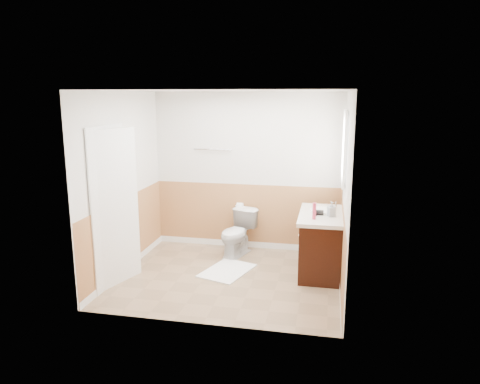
% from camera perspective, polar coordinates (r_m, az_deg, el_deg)
% --- Properties ---
extents(floor, '(3.00, 3.00, 0.00)m').
position_cam_1_polar(floor, '(6.24, -1.38, -10.83)').
color(floor, '#8C7051').
rests_on(floor, ground).
extents(ceiling, '(3.00, 3.00, 0.00)m').
position_cam_1_polar(ceiling, '(5.74, -1.51, 12.80)').
color(ceiling, white).
rests_on(ceiling, floor).
extents(wall_back, '(3.00, 0.00, 3.00)m').
position_cam_1_polar(wall_back, '(7.11, 0.90, 2.59)').
color(wall_back, silver).
rests_on(wall_back, floor).
extents(wall_front, '(3.00, 0.00, 3.00)m').
position_cam_1_polar(wall_front, '(4.64, -5.04, -2.74)').
color(wall_front, silver).
rests_on(wall_front, floor).
extents(wall_left, '(0.00, 3.00, 3.00)m').
position_cam_1_polar(wall_left, '(6.36, -14.74, 1.02)').
color(wall_left, silver).
rests_on(wall_left, floor).
extents(wall_right, '(0.00, 3.00, 3.00)m').
position_cam_1_polar(wall_right, '(5.72, 13.36, -0.14)').
color(wall_right, silver).
rests_on(wall_right, floor).
extents(wainscot_back, '(3.00, 0.00, 3.00)m').
position_cam_1_polar(wainscot_back, '(7.26, 0.86, -3.27)').
color(wainscot_back, '#C4824E').
rests_on(wainscot_back, floor).
extents(wainscot_front, '(3.00, 0.00, 3.00)m').
position_cam_1_polar(wainscot_front, '(4.89, -4.83, -11.21)').
color(wainscot_front, '#C4824E').
rests_on(wainscot_front, floor).
extents(wainscot_left, '(0.00, 2.60, 2.60)m').
position_cam_1_polar(wainscot_left, '(6.54, -14.29, -5.44)').
color(wainscot_left, '#C4824E').
rests_on(wainscot_left, floor).
extents(wainscot_right, '(0.00, 2.60, 2.60)m').
position_cam_1_polar(wainscot_right, '(5.92, 12.89, -7.24)').
color(wainscot_right, '#C4824E').
rests_on(wainscot_right, floor).
extents(toilet, '(0.59, 0.78, 0.70)m').
position_cam_1_polar(toilet, '(6.94, -0.37, -5.29)').
color(toilet, silver).
rests_on(toilet, floor).
extents(bath_mat, '(0.77, 0.93, 0.02)m').
position_cam_1_polar(bath_mat, '(6.43, -1.64, -10.01)').
color(bath_mat, white).
rests_on(bath_mat, floor).
extents(vanity_cabinet, '(0.55, 1.10, 0.80)m').
position_cam_1_polar(vanity_cabinet, '(6.39, 10.28, -6.62)').
color(vanity_cabinet, black).
rests_on(vanity_cabinet, floor).
extents(vanity_knob_left, '(0.03, 0.03, 0.03)m').
position_cam_1_polar(vanity_knob_left, '(6.25, 7.55, -5.49)').
color(vanity_knob_left, silver).
rests_on(vanity_knob_left, vanity_cabinet).
extents(vanity_knob_right, '(0.03, 0.03, 0.03)m').
position_cam_1_polar(vanity_knob_right, '(6.44, 7.68, -4.95)').
color(vanity_knob_right, silver).
rests_on(vanity_knob_right, vanity_cabinet).
extents(countertop, '(0.60, 1.15, 0.05)m').
position_cam_1_polar(countertop, '(6.26, 10.34, -2.94)').
color(countertop, beige).
rests_on(countertop, vanity_cabinet).
extents(sink_basin, '(0.36, 0.36, 0.02)m').
position_cam_1_polar(sink_basin, '(6.40, 10.47, -2.29)').
color(sink_basin, white).
rests_on(sink_basin, countertop).
extents(faucet, '(0.02, 0.02, 0.14)m').
position_cam_1_polar(faucet, '(6.38, 12.11, -1.84)').
color(faucet, silver).
rests_on(faucet, countertop).
extents(lotion_bottle, '(0.05, 0.05, 0.22)m').
position_cam_1_polar(lotion_bottle, '(5.93, 9.45, -2.41)').
color(lotion_bottle, '#C2324E').
rests_on(lotion_bottle, countertop).
extents(soap_dispenser, '(0.12, 0.12, 0.20)m').
position_cam_1_polar(soap_dispenser, '(6.11, 11.57, -2.16)').
color(soap_dispenser, '#9099A3').
rests_on(soap_dispenser, countertop).
extents(hair_dryer_body, '(0.14, 0.07, 0.07)m').
position_cam_1_polar(hair_dryer_body, '(6.17, 9.97, -2.58)').
color(hair_dryer_body, black).
rests_on(hair_dryer_body, countertop).
extents(hair_dryer_handle, '(0.03, 0.03, 0.07)m').
position_cam_1_polar(hair_dryer_handle, '(6.13, 9.67, -2.95)').
color(hair_dryer_handle, black).
rests_on(hair_dryer_handle, countertop).
extents(mirror_panel, '(0.02, 0.35, 0.90)m').
position_cam_1_polar(mirror_panel, '(6.75, 13.03, 4.33)').
color(mirror_panel, silver).
rests_on(mirror_panel, wall_right).
extents(window_frame, '(0.04, 0.80, 1.00)m').
position_cam_1_polar(window_frame, '(6.22, 13.16, 5.52)').
color(window_frame, white).
rests_on(window_frame, wall_right).
extents(window_glass, '(0.01, 0.70, 0.90)m').
position_cam_1_polar(window_glass, '(6.22, 13.31, 5.52)').
color(window_glass, white).
rests_on(window_glass, wall_right).
extents(door, '(0.29, 0.78, 2.04)m').
position_cam_1_polar(door, '(5.97, -15.64, -2.01)').
color(door, white).
rests_on(door, wall_left).
extents(door_frame, '(0.02, 0.92, 2.10)m').
position_cam_1_polar(door_frame, '(6.00, -16.29, -1.88)').
color(door_frame, white).
rests_on(door_frame, wall_left).
extents(door_knob, '(0.06, 0.06, 0.06)m').
position_cam_1_polar(door_knob, '(6.25, -13.75, -1.94)').
color(door_knob, silver).
rests_on(door_knob, door).
extents(towel_bar, '(0.62, 0.02, 0.02)m').
position_cam_1_polar(towel_bar, '(7.13, -3.54, 5.44)').
color(towel_bar, silver).
rests_on(towel_bar, wall_back).
extents(tp_holder_bar, '(0.14, 0.02, 0.02)m').
position_cam_1_polar(tp_holder_bar, '(7.17, -0.01, -1.81)').
color(tp_holder_bar, silver).
rests_on(tp_holder_bar, wall_back).
extents(tp_roll, '(0.10, 0.11, 0.11)m').
position_cam_1_polar(tp_roll, '(7.17, -0.01, -1.81)').
color(tp_roll, white).
rests_on(tp_roll, tp_holder_bar).
extents(tp_sheet, '(0.10, 0.01, 0.16)m').
position_cam_1_polar(tp_sheet, '(7.20, -0.01, -2.66)').
color(tp_sheet, white).
rests_on(tp_sheet, tp_roll).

